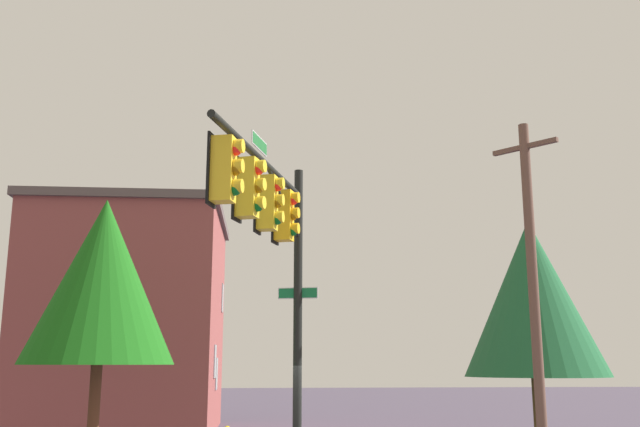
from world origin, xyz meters
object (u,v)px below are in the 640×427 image
(tree_near, at_px, (532,297))
(tree_mid, at_px, (102,281))
(utility_pole, at_px, (533,284))
(brick_building, at_px, (130,319))
(signal_pole_assembly, at_px, (271,231))

(tree_near, distance_m, tree_mid, 12.92)
(utility_pole, relative_size, brick_building, 1.00)
(tree_mid, height_order, brick_building, brick_building)
(utility_pole, relative_size, tree_mid, 1.30)
(signal_pole_assembly, xyz_separation_m, tree_near, (-7.58, 8.29, -0.58))
(signal_pole_assembly, relative_size, utility_pole, 0.81)
(utility_pole, xyz_separation_m, tree_near, (-4.51, 1.73, 0.09))
(utility_pole, height_order, tree_mid, utility_pole)
(tree_near, bearing_deg, tree_mid, -74.10)
(brick_building, bearing_deg, tree_near, 64.10)
(tree_near, relative_size, brick_building, 0.81)
(utility_pole, distance_m, tree_mid, 10.74)
(utility_pole, relative_size, tree_near, 1.23)
(tree_near, height_order, brick_building, brick_building)
(utility_pole, distance_m, brick_building, 16.14)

